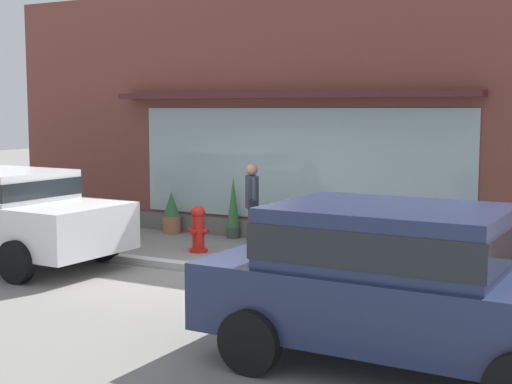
# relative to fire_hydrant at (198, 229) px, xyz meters

# --- Properties ---
(ground_plane) EXTENTS (60.00, 60.00, 0.00)m
(ground_plane) POSITION_rel_fire_hydrant_xyz_m (0.90, -1.18, -0.44)
(ground_plane) COLOR gray
(curb_strip) EXTENTS (14.00, 0.24, 0.12)m
(curb_strip) POSITION_rel_fire_hydrant_xyz_m (0.90, -1.38, -0.38)
(curb_strip) COLOR #B2B2AD
(curb_strip) RESTS_ON ground_plane
(storefront) EXTENTS (14.00, 0.81, 5.09)m
(storefront) POSITION_rel_fire_hydrant_xyz_m (0.91, 2.00, 2.05)
(storefront) COLOR brown
(storefront) RESTS_ON ground_plane
(fire_hydrant) EXTENTS (0.41, 0.37, 0.87)m
(fire_hydrant) POSITION_rel_fire_hydrant_xyz_m (0.00, 0.00, 0.00)
(fire_hydrant) COLOR red
(fire_hydrant) RESTS_ON ground_plane
(pedestrian_with_handbag) EXTENTS (0.46, 0.55, 1.63)m
(pedestrian_with_handbag) POSITION_rel_fire_hydrant_xyz_m (0.86, 0.51, 0.51)
(pedestrian_with_handbag) COLOR #8E333D
(pedestrian_with_handbag) RESTS_ON ground_plane
(parked_car_white) EXTENTS (4.57, 2.21, 1.59)m
(parked_car_white) POSITION_rel_fire_hydrant_xyz_m (-2.50, -2.38, 0.48)
(parked_car_white) COLOR white
(parked_car_white) RESTS_ON ground_plane
(parked_car_navy) EXTENTS (4.22, 2.14, 1.66)m
(parked_car_navy) POSITION_rel_fire_hydrant_xyz_m (5.12, -4.11, 0.50)
(parked_car_navy) COLOR navy
(parked_car_navy) RESTS_ON ground_plane
(potted_plant_trailing_edge) EXTENTS (0.46, 0.46, 0.75)m
(potted_plant_trailing_edge) POSITION_rel_fire_hydrant_xyz_m (4.52, 1.60, -0.06)
(potted_plant_trailing_edge) COLOR #4C4C51
(potted_plant_trailing_edge) RESTS_ON ground_plane
(potted_plant_corner_tall) EXTENTS (0.39, 0.39, 0.89)m
(potted_plant_corner_tall) POSITION_rel_fire_hydrant_xyz_m (-1.64, 1.48, -0.02)
(potted_plant_corner_tall) COLOR #9E6042
(potted_plant_corner_tall) RESTS_ON ground_plane
(potted_plant_low_front) EXTENTS (0.28, 0.28, 1.25)m
(potted_plant_low_front) POSITION_rel_fire_hydrant_xyz_m (-0.19, 1.60, 0.17)
(potted_plant_low_front) COLOR #33473D
(potted_plant_low_front) RESTS_ON ground_plane
(potted_plant_by_entrance) EXTENTS (0.35, 0.35, 0.52)m
(potted_plant_by_entrance) POSITION_rel_fire_hydrant_xyz_m (3.14, 1.47, -0.18)
(potted_plant_by_entrance) COLOR #4C4C51
(potted_plant_by_entrance) RESTS_ON ground_plane
(potted_plant_doorstep) EXTENTS (0.37, 0.37, 0.54)m
(potted_plant_doorstep) POSITION_rel_fire_hydrant_xyz_m (2.18, 1.30, -0.15)
(potted_plant_doorstep) COLOR #4C4C51
(potted_plant_doorstep) RESTS_ON ground_plane
(potted_plant_window_left) EXTENTS (0.30, 0.30, 0.45)m
(potted_plant_window_left) POSITION_rel_fire_hydrant_xyz_m (-3.18, 1.32, -0.19)
(potted_plant_window_left) COLOR #B7B2A3
(potted_plant_window_left) RESTS_ON ground_plane
(potted_plant_near_hydrant) EXTENTS (0.53, 0.53, 0.75)m
(potted_plant_near_hydrant) POSITION_rel_fire_hydrant_xyz_m (0.70, 1.67, -0.01)
(potted_plant_near_hydrant) COLOR #9E6042
(potted_plant_near_hydrant) RESTS_ON ground_plane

